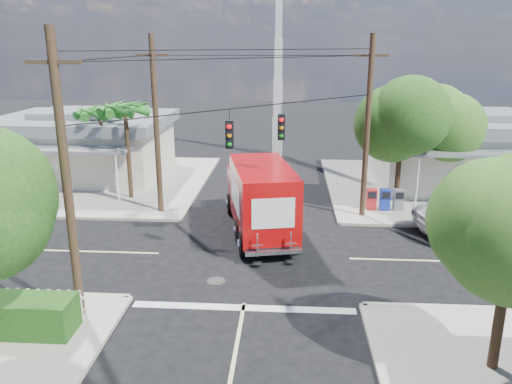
{
  "coord_description": "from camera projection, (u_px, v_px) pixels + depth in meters",
  "views": [
    {
      "loc": [
        1.42,
        -19.17,
        8.45
      ],
      "look_at": [
        0.0,
        2.0,
        2.2
      ],
      "focal_mm": 35.0,
      "sensor_mm": 36.0,
      "label": 1
    }
  ],
  "objects": [
    {
      "name": "ground",
      "position": [
        253.0,
        256.0,
        20.82
      ],
      "size": [
        120.0,
        120.0,
        0.0
      ],
      "primitive_type": "plane",
      "color": "black",
      "rests_on": "ground"
    },
    {
      "name": "tree_ne_front",
      "position": [
        403.0,
        120.0,
        25.48
      ],
      "size": [
        4.21,
        4.14,
        6.66
      ],
      "color": "#422D1C",
      "rests_on": "sidewalk_ne"
    },
    {
      "name": "building_nw",
      "position": [
        85.0,
        144.0,
        32.9
      ],
      "size": [
        10.8,
        10.2,
        4.3
      ],
      "color": "beige",
      "rests_on": "sidewalk_nw"
    },
    {
      "name": "road_markings",
      "position": [
        250.0,
        271.0,
        19.41
      ],
      "size": [
        32.0,
        32.0,
        0.01
      ],
      "color": "beige",
      "rests_on": "ground"
    },
    {
      "name": "building_ne",
      "position": [
        468.0,
        149.0,
        30.82
      ],
      "size": [
        11.8,
        10.2,
        4.5
      ],
      "color": "silver",
      "rests_on": "sidewalk_ne"
    },
    {
      "name": "palm_nw_front",
      "position": [
        125.0,
        111.0,
        27.06
      ],
      "size": [
        3.01,
        3.08,
        5.59
      ],
      "color": "#422D1C",
      "rests_on": "sidewalk_nw"
    },
    {
      "name": "palm_nw_back",
      "position": [
        100.0,
        114.0,
        28.73
      ],
      "size": [
        3.01,
        3.08,
        5.19
      ],
      "color": "#422D1C",
      "rests_on": "sidewalk_nw"
    },
    {
      "name": "vending_boxes",
      "position": [
        385.0,
        199.0,
        26.15
      ],
      "size": [
        1.9,
        0.5,
        1.1
      ],
      "color": "#B11D20",
      "rests_on": "sidewalk_ne"
    },
    {
      "name": "sidewalk_nw",
      "position": [
        96.0,
        182.0,
        31.91
      ],
      "size": [
        14.12,
        14.12,
        0.14
      ],
      "color": "gray",
      "rests_on": "ground"
    },
    {
      "name": "utility_poles",
      "position": [
        218.0,
        138.0,
        21.14
      ],
      "size": [
        12.0,
        10.68,
        9.0
      ],
      "color": "#473321",
      "rests_on": "ground"
    },
    {
      "name": "tree_ne_back",
      "position": [
        441.0,
        126.0,
        27.59
      ],
      "size": [
        3.77,
        3.66,
        5.82
      ],
      "color": "#422D1C",
      "rests_on": "sidewalk_ne"
    },
    {
      "name": "sidewalk_ne",
      "position": [
        443.0,
        188.0,
        30.52
      ],
      "size": [
        14.12,
        14.12,
        0.14
      ],
      "color": "gray",
      "rests_on": "ground"
    },
    {
      "name": "parked_car",
      "position": [
        483.0,
        218.0,
        22.88
      ],
      "size": [
        6.49,
        3.95,
        1.68
      ],
      "primitive_type": "imported",
      "rotation": [
        0.0,
        0.0,
        1.77
      ],
      "color": "silver",
      "rests_on": "ground"
    },
    {
      "name": "radio_tower",
      "position": [
        278.0,
        83.0,
        38.34
      ],
      "size": [
        0.8,
        0.8,
        17.0
      ],
      "color": "silver",
      "rests_on": "ground"
    },
    {
      "name": "delivery_truck",
      "position": [
        260.0,
        197.0,
        23.01
      ],
      "size": [
        3.86,
        8.06,
        3.36
      ],
      "color": "black",
      "rests_on": "ground"
    }
  ]
}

